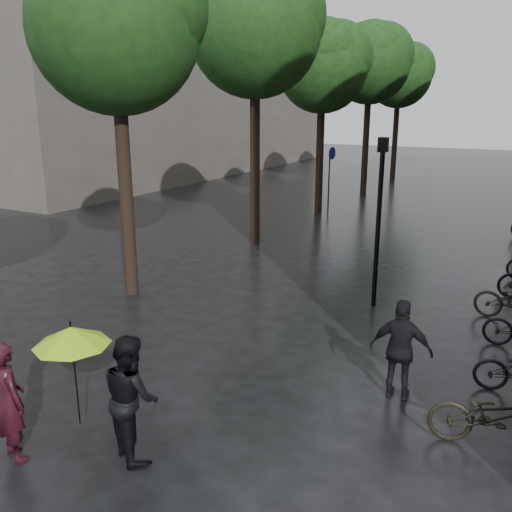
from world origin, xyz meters
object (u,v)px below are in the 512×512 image
Objects in this scene: person_black at (131,396)px; lamp_post at (379,207)px; person_burgundy at (9,401)px; pedestrian_walking at (401,350)px.

person_black is 0.44× the size of lamp_post.
person_burgundy is 8.33m from lamp_post.
person_burgundy is 0.43× the size of lamp_post.
person_black is (1.34, 0.81, 0.03)m from person_burgundy.
lamp_post reaches higher than pedestrian_walking.
pedestrian_walking is 4.41m from lamp_post.
pedestrian_walking is (2.73, 3.15, -0.03)m from person_black.
person_black is 1.04× the size of pedestrian_walking.
person_burgundy is at bearing -107.83° from lamp_post.
lamp_post reaches higher than person_burgundy.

